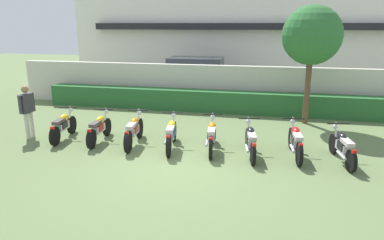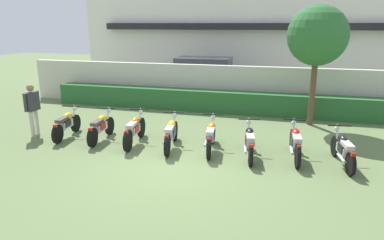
# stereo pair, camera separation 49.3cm
# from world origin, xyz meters

# --- Properties ---
(ground) EXTENTS (60.00, 60.00, 0.00)m
(ground) POSITION_xyz_m (0.00, 0.00, 0.00)
(ground) COLOR #607547
(building) EXTENTS (19.31, 6.50, 6.47)m
(building) POSITION_xyz_m (0.00, 15.30, 3.23)
(building) COLOR white
(building) RESTS_ON ground
(compound_wall) EXTENTS (18.34, 0.30, 1.84)m
(compound_wall) POSITION_xyz_m (0.00, 6.80, 0.92)
(compound_wall) COLOR beige
(compound_wall) RESTS_ON ground
(hedge_row) EXTENTS (14.67, 0.70, 0.87)m
(hedge_row) POSITION_xyz_m (0.00, 6.10, 0.44)
(hedge_row) COLOR #28602D
(hedge_row) RESTS_ON ground
(parked_car) EXTENTS (4.52, 2.12, 1.89)m
(parked_car) POSITION_xyz_m (-1.39, 9.56, 0.94)
(parked_car) COLOR navy
(parked_car) RESTS_ON ground
(tree_near_inspector) EXTENTS (2.05, 2.05, 4.18)m
(tree_near_inspector) POSITION_xyz_m (3.50, 5.11, 3.13)
(tree_near_inspector) COLOR brown
(tree_near_inspector) RESTS_ON ground
(motorcycle_in_row_0) EXTENTS (0.60, 1.81, 0.95)m
(motorcycle_in_row_0) POSITION_xyz_m (-4.10, 1.48, 0.44)
(motorcycle_in_row_0) COLOR black
(motorcycle_in_row_0) RESTS_ON ground
(motorcycle_in_row_1) EXTENTS (0.60, 1.84, 0.95)m
(motorcycle_in_row_1) POSITION_xyz_m (-2.87, 1.49, 0.44)
(motorcycle_in_row_1) COLOR black
(motorcycle_in_row_1) RESTS_ON ground
(motorcycle_in_row_2) EXTENTS (0.60, 1.98, 0.98)m
(motorcycle_in_row_2) POSITION_xyz_m (-1.73, 1.46, 0.46)
(motorcycle_in_row_2) COLOR black
(motorcycle_in_row_2) RESTS_ON ground
(motorcycle_in_row_3) EXTENTS (0.60, 1.96, 0.97)m
(motorcycle_in_row_3) POSITION_xyz_m (-0.55, 1.40, 0.45)
(motorcycle_in_row_3) COLOR black
(motorcycle_in_row_3) RESTS_ON ground
(motorcycle_in_row_4) EXTENTS (0.60, 1.94, 0.97)m
(motorcycle_in_row_4) POSITION_xyz_m (0.62, 1.50, 0.45)
(motorcycle_in_row_4) COLOR black
(motorcycle_in_row_4) RESTS_ON ground
(motorcycle_in_row_5) EXTENTS (0.60, 1.89, 0.94)m
(motorcycle_in_row_5) POSITION_xyz_m (1.73, 1.32, 0.44)
(motorcycle_in_row_5) COLOR black
(motorcycle_in_row_5) RESTS_ON ground
(motorcycle_in_row_6) EXTENTS (0.60, 1.94, 0.97)m
(motorcycle_in_row_6) POSITION_xyz_m (2.94, 1.50, 0.45)
(motorcycle_in_row_6) COLOR black
(motorcycle_in_row_6) RESTS_ON ground
(motorcycle_in_row_7) EXTENTS (0.60, 1.83, 0.94)m
(motorcycle_in_row_7) POSITION_xyz_m (4.11, 1.35, 0.44)
(motorcycle_in_row_7) COLOR black
(motorcycle_in_row_7) RESTS_ON ground
(inspector_person) EXTENTS (0.23, 0.68, 1.69)m
(inspector_person) POSITION_xyz_m (-5.22, 1.37, 1.01)
(inspector_person) COLOR beige
(inspector_person) RESTS_ON ground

